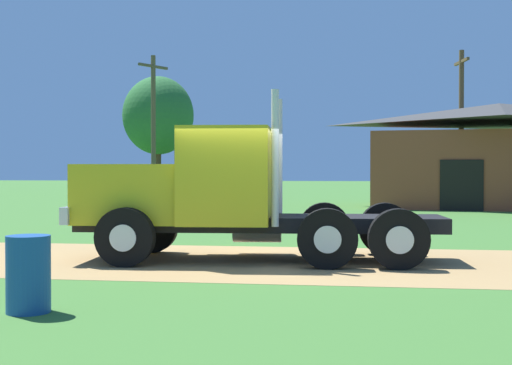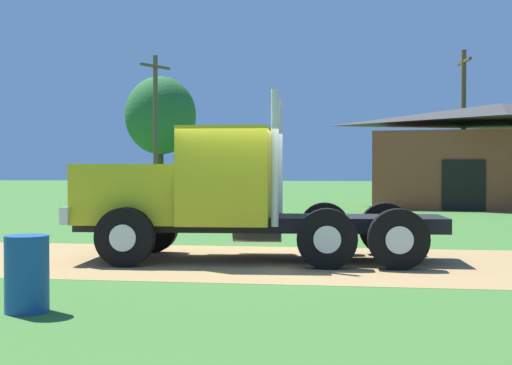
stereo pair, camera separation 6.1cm
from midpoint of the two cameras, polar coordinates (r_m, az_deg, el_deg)
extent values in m
plane|color=#3B6B2C|center=(13.56, -0.36, -6.42)|extent=(200.00, 200.00, 0.00)
cube|color=#A07E4E|center=(13.56, -0.36, -6.40)|extent=(120.00, 5.25, 0.01)
cube|color=black|center=(13.70, 0.53, -3.28)|extent=(7.09, 1.96, 0.28)
cube|color=gold|center=(14.06, -9.66, -0.87)|extent=(2.15, 2.09, 1.14)
cube|color=silver|center=(14.37, -13.76, -2.39)|extent=(0.31, 2.14, 0.32)
cube|color=gold|center=(13.72, -2.16, 0.56)|extent=(1.83, 2.34, 1.84)
cube|color=#2D3D4C|center=(13.85, -5.70, 2.08)|extent=(0.17, 1.86, 0.81)
cylinder|color=silver|center=(12.76, 1.67, 1.99)|extent=(0.14, 0.14, 2.49)
cylinder|color=silver|center=(14.52, 2.01, 1.87)|extent=(0.14, 0.14, 2.49)
cylinder|color=silver|center=(14.69, 0.24, -3.84)|extent=(1.03, 0.59, 0.52)
cylinder|color=black|center=(13.01, -10.42, -4.37)|extent=(1.09, 0.37, 1.08)
cylinder|color=silver|center=(12.85, -10.61, -4.43)|extent=(0.49, 0.07, 0.48)
cylinder|color=black|center=(15.16, -8.26, -3.60)|extent=(1.09, 0.37, 1.08)
cylinder|color=silver|center=(15.31, -8.12, -3.55)|extent=(0.49, 0.07, 0.48)
cylinder|color=black|center=(12.67, 11.58, -4.52)|extent=(1.09, 0.37, 1.08)
cylinder|color=silver|center=(12.51, 11.67, -4.59)|extent=(0.49, 0.07, 0.48)
cylinder|color=black|center=(14.87, 10.52, -3.70)|extent=(1.09, 0.37, 1.08)
cylinder|color=silver|center=(15.03, 10.46, -3.65)|extent=(0.49, 0.07, 0.48)
cylinder|color=black|center=(12.58, 5.90, -4.54)|extent=(1.09, 0.37, 1.08)
cylinder|color=silver|center=(12.42, 5.92, -4.61)|extent=(0.49, 0.07, 0.48)
cylinder|color=black|center=(14.79, 5.69, -3.71)|extent=(1.09, 0.37, 1.08)
cylinder|color=silver|center=(14.95, 5.68, -3.66)|extent=(0.49, 0.07, 0.48)
cylinder|color=#19478C|center=(9.18, -17.87, -7.05)|extent=(0.54, 0.54, 0.95)
cube|color=brown|center=(34.88, 19.25, 0.95)|extent=(12.01, 8.48, 3.50)
pyramid|color=#353535|center=(34.98, 19.28, 5.33)|extent=(12.61, 8.90, 0.92)
cube|color=black|center=(31.34, 16.49, -0.23)|extent=(1.79, 0.32, 2.20)
cylinder|color=brown|center=(39.60, -8.09, 4.33)|extent=(0.26, 0.26, 8.11)
cube|color=brown|center=(39.95, -8.10, 9.28)|extent=(1.16, 2.01, 0.14)
cylinder|color=brown|center=(38.43, 16.48, 4.33)|extent=(0.26, 0.26, 8.02)
cube|color=brown|center=(38.78, 16.50, 9.37)|extent=(0.48, 2.19, 0.14)
cylinder|color=#513823|center=(53.49, -7.69, 1.12)|extent=(0.44, 0.44, 3.73)
ellipsoid|color=#29632E|center=(53.65, -7.70, 5.39)|extent=(5.33, 5.33, 5.87)
camera|label=1|loc=(0.03, -89.87, 0.00)|focal=49.45mm
camera|label=2|loc=(0.03, 90.13, 0.00)|focal=49.45mm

